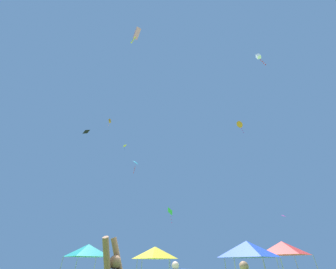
# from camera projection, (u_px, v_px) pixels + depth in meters

# --- Properties ---
(canopy_tent_blue) EXTENTS (2.61, 2.61, 2.79)m
(canopy_tent_blue) POSITION_uv_depth(u_px,v_px,m) (248.00, 249.00, 11.10)
(canopy_tent_blue) COLOR #9E9EA3
(canopy_tent_blue) RESTS_ON ground
(canopy_tent_red) EXTENTS (3.01, 3.01, 3.22)m
(canopy_tent_red) POSITION_uv_depth(u_px,v_px,m) (283.00, 248.00, 15.57)
(canopy_tent_red) COLOR #9E9EA3
(canopy_tent_red) RESTS_ON ground
(canopy_tent_teal) EXTENTS (2.89, 2.89, 3.10)m
(canopy_tent_teal) POSITION_uv_depth(u_px,v_px,m) (88.00, 250.00, 16.36)
(canopy_tent_teal) COLOR #9E9EA3
(canopy_tent_teal) RESTS_ON ground
(canopy_tent_yellow) EXTENTS (2.69, 2.69, 2.87)m
(canopy_tent_yellow) POSITION_uv_depth(u_px,v_px,m) (155.00, 253.00, 15.80)
(canopy_tent_yellow) COLOR #9E9EA3
(canopy_tent_yellow) RESTS_ON ground
(kite_black_diamond) EXTENTS (1.04, 0.87, 0.78)m
(kite_black_diamond) POSITION_uv_depth(u_px,v_px,m) (86.00, 132.00, 37.51)
(kite_black_diamond) COLOR black
(kite_yellow_diamond) EXTENTS (0.61, 0.52, 1.31)m
(kite_yellow_diamond) POSITION_uv_depth(u_px,v_px,m) (125.00, 146.00, 39.99)
(kite_yellow_diamond) COLOR yellow
(kite_magenta_delta) EXTENTS (0.88, 0.86, 0.44)m
(kite_magenta_delta) POSITION_uv_depth(u_px,v_px,m) (284.00, 216.00, 29.99)
(kite_magenta_delta) COLOR #D6389E
(kite_pink_box) EXTENTS (1.24, 1.50, 3.18)m
(kite_pink_box) POSITION_uv_depth(u_px,v_px,m) (137.00, 34.00, 24.51)
(kite_pink_box) COLOR pink
(kite_green_diamond) EXTENTS (0.71, 0.71, 1.50)m
(kite_green_diamond) POSITION_uv_depth(u_px,v_px,m) (170.00, 212.00, 20.75)
(kite_green_diamond) COLOR green
(kite_white_box) EXTENTS (0.76, 0.93, 2.62)m
(kite_white_box) POSITION_uv_depth(u_px,v_px,m) (259.00, 57.00, 25.97)
(kite_white_box) COLOR white
(kite_orange_box) EXTENTS (0.63, 0.59, 1.93)m
(kite_orange_box) POSITION_uv_depth(u_px,v_px,m) (110.00, 121.00, 40.36)
(kite_orange_box) COLOR orange
(kite_orange_delta) EXTENTS (1.19, 1.51, 2.78)m
(kite_orange_delta) POSITION_uv_depth(u_px,v_px,m) (240.00, 125.00, 35.59)
(kite_orange_delta) COLOR orange
(kite_cyan_delta) EXTENTS (1.51, 1.62, 2.64)m
(kite_cyan_delta) POSITION_uv_depth(u_px,v_px,m) (136.00, 163.00, 33.70)
(kite_cyan_delta) COLOR #2DB7CC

